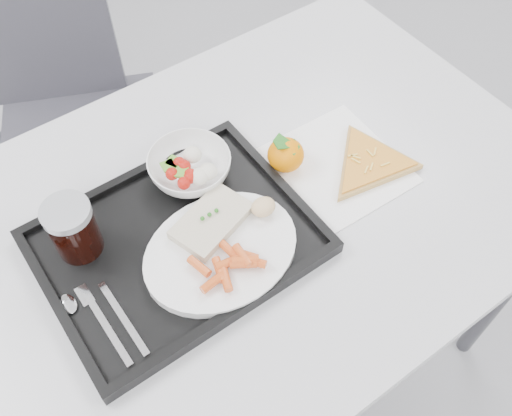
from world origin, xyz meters
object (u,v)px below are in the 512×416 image
(table, at_px, (240,228))
(pizza_slice, at_px, (370,163))
(chair, at_px, (62,99))
(salad_bowl, at_px, (190,167))
(cola_glass, at_px, (73,228))
(dinner_plate, at_px, (221,251))
(tray, at_px, (177,243))
(tangerine, at_px, (286,155))

(table, height_order, pizza_slice, pizza_slice)
(table, height_order, chair, chair)
(salad_bowl, distance_m, pizza_slice, 0.34)
(table, xyz_separation_m, pizza_slice, (0.26, -0.06, 0.08))
(salad_bowl, xyz_separation_m, cola_glass, (-0.23, -0.02, 0.03))
(dinner_plate, bearing_deg, table, 39.69)
(chair, distance_m, salad_bowl, 0.64)
(tray, xyz_separation_m, dinner_plate, (0.05, -0.07, 0.02))
(tray, bearing_deg, salad_bowl, 48.47)
(dinner_plate, xyz_separation_m, salad_bowl, (0.05, 0.17, 0.01))
(chair, relative_size, tangerine, 13.20)
(cola_glass, distance_m, tangerine, 0.40)
(table, bearing_deg, salad_bowl, 109.53)
(tray, distance_m, cola_glass, 0.17)
(dinner_plate, bearing_deg, chair, 91.27)
(salad_bowl, height_order, tangerine, tangerine)
(table, relative_size, chair, 1.29)
(chair, bearing_deg, cola_glass, -105.55)
(salad_bowl, distance_m, cola_glass, 0.24)
(table, bearing_deg, tray, -178.09)
(table, relative_size, pizza_slice, 4.36)
(pizza_slice, bearing_deg, tangerine, 144.72)
(chair, distance_m, tangerine, 0.74)
(tray, height_order, dinner_plate, dinner_plate)
(chair, height_order, dinner_plate, chair)
(chair, relative_size, dinner_plate, 3.44)
(tray, distance_m, dinner_plate, 0.08)
(table, relative_size, salad_bowl, 7.89)
(cola_glass, bearing_deg, tangerine, -7.55)
(salad_bowl, xyz_separation_m, pizza_slice, (0.29, -0.17, -0.03))
(chair, distance_m, dinner_plate, 0.79)
(chair, relative_size, pizza_slice, 3.38)
(chair, xyz_separation_m, tray, (-0.03, -0.69, 0.22))
(salad_bowl, relative_size, tangerine, 2.16)
(cola_glass, height_order, pizza_slice, cola_glass)
(table, xyz_separation_m, dinner_plate, (-0.09, -0.07, 0.09))
(chair, xyz_separation_m, tangerine, (0.23, -0.66, 0.25))
(chair, height_order, tangerine, chair)
(cola_glass, relative_size, pizza_slice, 0.39)
(pizza_slice, bearing_deg, tray, 171.17)
(tangerine, bearing_deg, tray, -172.85)
(tray, bearing_deg, cola_glass, 148.22)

